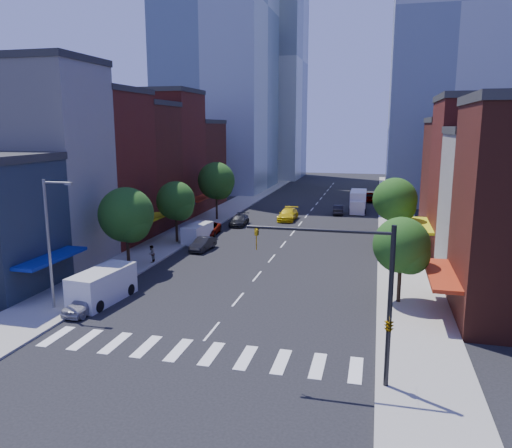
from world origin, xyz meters
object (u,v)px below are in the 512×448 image
(parked_car_third, at_px, (208,229))
(pedestrian_far, at_px, (152,254))
(parked_car_rear, at_px, (239,220))
(pedestrian_near, at_px, (103,277))
(cargo_van_far, at_px, (197,233))
(box_truck, at_px, (358,202))
(cargo_van_near, at_px, (101,286))
(parked_car_second, at_px, (203,244))
(traffic_car_far, at_px, (370,197))
(traffic_car_oncoming, at_px, (338,210))
(parked_car_front, at_px, (86,303))
(taxi, at_px, (288,214))

(parked_car_third, xyz_separation_m, pedestrian_far, (-1.00, -12.97, 0.23))
(parked_car_third, distance_m, parked_car_rear, 6.89)
(parked_car_third, distance_m, pedestrian_near, 20.94)
(cargo_van_far, bearing_deg, box_truck, 61.12)
(cargo_van_near, xyz_separation_m, cargo_van_far, (0.00, 19.82, -0.21))
(cargo_van_far, xyz_separation_m, box_truck, (16.44, 24.70, 0.47))
(parked_car_second, height_order, traffic_car_far, traffic_car_far)
(cargo_van_near, bearing_deg, pedestrian_near, 123.56)
(cargo_van_near, distance_m, traffic_car_oncoming, 43.65)
(cargo_van_near, distance_m, traffic_car_far, 58.17)
(parked_car_rear, height_order, cargo_van_near, cargo_van_near)
(parked_car_rear, bearing_deg, parked_car_third, -109.22)
(parked_car_second, distance_m, parked_car_third, 7.25)
(traffic_car_oncoming, distance_m, pedestrian_far, 34.38)
(traffic_car_oncoming, xyz_separation_m, traffic_car_far, (4.26, 13.88, 0.13))
(cargo_van_far, distance_m, pedestrian_far, 9.49)
(box_truck, bearing_deg, parked_car_front, -110.24)
(parked_car_front, bearing_deg, pedestrian_far, 99.45)
(parked_car_third, distance_m, cargo_van_far, 3.54)
(traffic_car_oncoming, distance_m, pedestrian_near, 41.79)
(parked_car_second, height_order, traffic_car_oncoming, traffic_car_oncoming)
(parked_car_front, bearing_deg, box_truck, 75.46)
(parked_car_third, bearing_deg, parked_car_rear, 67.19)
(cargo_van_far, bearing_deg, pedestrian_near, -89.54)
(box_truck, xyz_separation_m, pedestrian_near, (-17.75, -42.07, -0.41))
(cargo_van_near, bearing_deg, cargo_van_far, 95.46)
(pedestrian_far, bearing_deg, cargo_van_near, -1.96)
(pedestrian_far, bearing_deg, taxi, 153.64)
(parked_car_third, xyz_separation_m, cargo_van_near, (-0.01, -23.34, 0.47))
(cargo_van_far, bearing_deg, traffic_car_far, 67.86)
(parked_car_second, relative_size, cargo_van_far, 0.85)
(traffic_car_oncoming, distance_m, box_truck, 4.16)
(taxi, bearing_deg, cargo_van_near, -100.89)
(cargo_van_near, bearing_deg, pedestrian_far, 100.90)
(box_truck, distance_m, pedestrian_near, 45.66)
(cargo_van_near, xyz_separation_m, pedestrian_near, (-1.31, 2.45, -0.14))
(cargo_van_near, bearing_deg, box_truck, 75.20)
(parked_car_third, height_order, traffic_car_far, traffic_car_far)
(cargo_van_near, bearing_deg, traffic_car_oncoming, 77.10)
(cargo_van_far, bearing_deg, parked_car_third, 94.60)
(traffic_car_far, bearing_deg, box_truck, 83.68)
(parked_car_front, distance_m, traffic_car_oncoming, 45.65)
(taxi, distance_m, traffic_car_far, 22.87)
(parked_car_rear, bearing_deg, parked_car_front, -95.92)
(parked_car_second, bearing_deg, pedestrian_near, -97.88)
(parked_car_front, height_order, parked_car_rear, parked_car_rear)
(parked_car_second, bearing_deg, traffic_car_oncoming, 69.96)
(cargo_van_far, height_order, traffic_car_far, cargo_van_far)
(parked_car_second, relative_size, traffic_car_far, 0.84)
(parked_car_rear, relative_size, traffic_car_far, 0.98)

